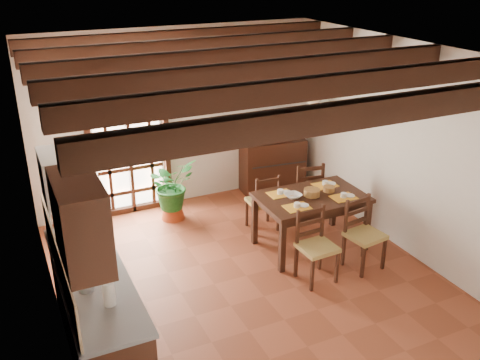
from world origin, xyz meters
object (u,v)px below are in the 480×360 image
kitchen_counter (97,312)px  dining_table (311,202)px  potted_plant (171,184)px  chair_far_left (263,212)px  chair_near_right (363,247)px  sideboard (272,165)px  crt_tv (273,129)px  chair_far_right (305,202)px  pendant_lamp (313,99)px  chair_near_left (316,259)px

kitchen_counter → dining_table: bearing=16.3°
kitchen_counter → potted_plant: size_ratio=1.11×
chair_far_left → potted_plant: potted_plant is taller
chair_near_right → sideboard: bearing=79.8°
crt_tv → chair_far_right: bearing=-88.4°
kitchen_counter → chair_far_left: bearing=30.9°
chair_far_left → pendant_lamp: pendant_lamp is taller
kitchen_counter → chair_far_left: kitchen_counter is taller
chair_near_right → crt_tv: crt_tv is taller
chair_near_right → chair_far_right: (0.02, 1.46, 0.01)m
dining_table → crt_tv: (0.45, 1.92, 0.42)m
chair_near_left → chair_far_right: bearing=60.6°
dining_table → chair_near_left: chair_near_left is taller
chair_far_left → chair_far_right: bearing=-179.9°
dining_table → pendant_lamp: pendant_lamp is taller
chair_far_right → potted_plant: potted_plant is taller
potted_plant → pendant_lamp: size_ratio=2.39×
pendant_lamp → chair_near_left: bearing=-113.9°
kitchen_counter → crt_tv: kitchen_counter is taller
chair_near_left → crt_tv: (0.82, 2.65, 0.80)m
kitchen_counter → chair_far_left: size_ratio=2.53×
chair_far_right → potted_plant: size_ratio=0.48×
chair_far_left → kitchen_counter: bearing=31.8°
chair_near_right → pendant_lamp: pendant_lamp is taller
dining_table → pendant_lamp: (0.00, 0.10, 1.40)m
kitchen_counter → chair_far_right: size_ratio=2.33×
chair_far_right → sideboard: (0.09, 1.20, 0.15)m
chair_near_left → chair_far_right: 1.62m
chair_near_left → pendant_lamp: 2.00m
kitchen_counter → sideboard: bearing=38.7°
sideboard → chair_near_left: bearing=-101.3°
chair_near_right → potted_plant: 2.97m
pendant_lamp → chair_far_right: bearing=59.9°
chair_far_right → crt_tv: crt_tv is taller
dining_table → potted_plant: 2.17m
dining_table → pendant_lamp: 1.41m
pendant_lamp → kitchen_counter: bearing=-162.0°
chair_near_left → crt_tv: bearing=70.1°
kitchen_counter → chair_far_right: 3.80m
chair_near_right → chair_far_right: 1.46m
dining_table → chair_near_left: 0.90m
kitchen_counter → pendant_lamp: size_ratio=2.66×
chair_near_right → crt_tv: 2.78m
chair_far_right → crt_tv: (0.09, 1.20, 0.79)m
chair_near_right → pendant_lamp: bearing=104.6°
dining_table → chair_far_left: chair_far_left is taller
dining_table → crt_tv: size_ratio=3.45×
chair_near_left → chair_near_right: size_ratio=0.99×
chair_near_left → sideboard: bearing=70.1°
dining_table → chair_far_left: (-0.35, 0.73, -0.40)m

